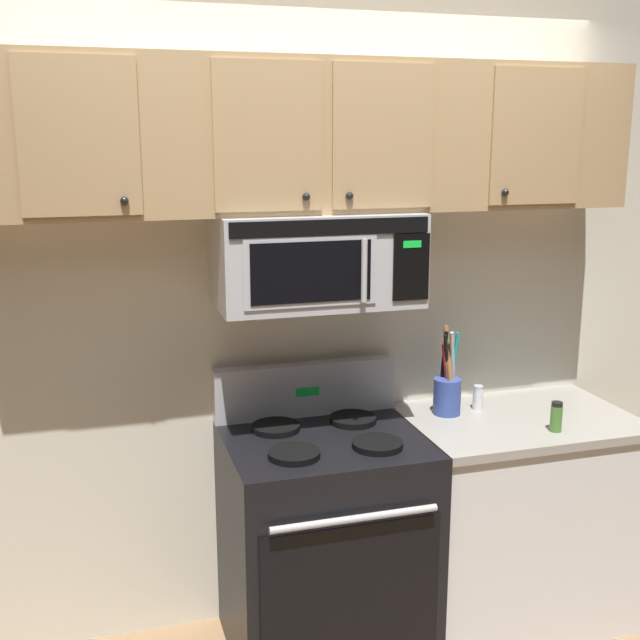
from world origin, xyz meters
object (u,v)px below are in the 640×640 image
Objects in this scene: salt_shaker at (478,398)px; utensil_crock_blue at (447,389)px; stove_range at (325,541)px; over_range_microwave at (316,259)px; spice_jar at (556,417)px.

utensil_crock_blue is at bearing -175.53° from salt_shaker.
utensil_crock_blue is 0.16m from salt_shaker.
over_range_microwave is at bearing 90.14° from stove_range.
stove_range is 1.11m from over_range_microwave.
stove_range is 0.79m from utensil_crock_blue.
utensil_crock_blue reaches higher than spice_jar.
spice_jar is (0.17, -0.32, 0.01)m from salt_shaker.
salt_shaker is 0.87× the size of spice_jar.
salt_shaker is at bearing 118.27° from spice_jar.
stove_range is 0.87m from salt_shaker.
salt_shaker is 0.36m from spice_jar.
utensil_crock_blue is 3.58× the size of salt_shaker.
spice_jar is at bearing -43.83° from utensil_crock_blue.
stove_range is 2.99× the size of utensil_crock_blue.
stove_range is 10.73× the size of salt_shaker.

